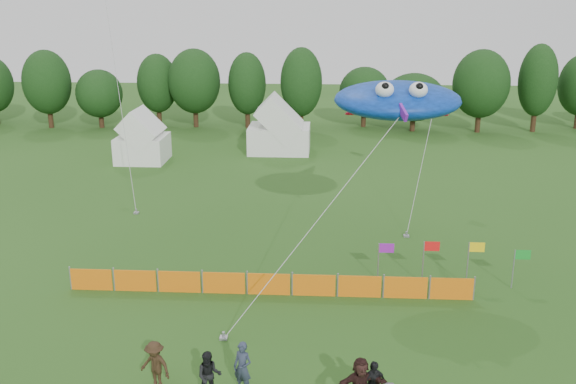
# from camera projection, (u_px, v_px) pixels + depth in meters

# --- Properties ---
(treeline) EXTENTS (104.57, 8.78, 8.36)m
(treeline) POSITION_uv_depth(u_px,v_px,m) (328.00, 87.00, 62.95)
(treeline) COLOR #382314
(treeline) RESTS_ON ground
(tent_left) EXTENTS (3.85, 3.85, 3.40)m
(tent_left) POSITION_uv_depth(u_px,v_px,m) (142.00, 140.00, 51.17)
(tent_left) COLOR white
(tent_left) RESTS_ON ground
(tent_right) EXTENTS (5.22, 4.18, 3.69)m
(tent_right) POSITION_uv_depth(u_px,v_px,m) (279.00, 130.00, 54.29)
(tent_right) COLOR white
(tent_right) RESTS_ON ground
(barrier_fence) EXTENTS (17.90, 0.06, 1.00)m
(barrier_fence) POSITION_uv_depth(u_px,v_px,m) (269.00, 284.00, 28.32)
(barrier_fence) COLOR orange
(barrier_fence) RESTS_ON ground
(flag_row) EXTENTS (6.73, 0.61, 2.10)m
(flag_row) POSITION_uv_depth(u_px,v_px,m) (449.00, 257.00, 29.10)
(flag_row) COLOR gray
(flag_row) RESTS_ON ground
(spectator_a) EXTENTS (0.78, 0.67, 1.82)m
(spectator_a) POSITION_uv_depth(u_px,v_px,m) (243.00, 368.00, 21.19)
(spectator_a) COLOR #293044
(spectator_a) RESTS_ON ground
(spectator_b) EXTENTS (0.91, 0.76, 1.70)m
(spectator_b) POSITION_uv_depth(u_px,v_px,m) (209.00, 376.00, 20.84)
(spectator_b) COLOR black
(spectator_b) RESTS_ON ground
(spectator_c) EXTENTS (1.30, 1.03, 1.75)m
(spectator_c) POSITION_uv_depth(u_px,v_px,m) (155.00, 366.00, 21.36)
(spectator_c) COLOR #302113
(spectator_c) RESTS_ON ground
(stingray_kite) EXTENTS (10.25, 15.26, 9.24)m
(stingray_kite) POSITION_uv_depth(u_px,v_px,m) (398.00, 99.00, 29.45)
(stingray_kite) COLOR blue
(stingray_kite) RESTS_ON ground
(small_kite_white) EXTENTS (3.18, 7.94, 7.30)m
(small_kite_white) POSITION_uv_depth(u_px,v_px,m) (429.00, 131.00, 39.07)
(small_kite_white) COLOR white
(small_kite_white) RESTS_ON ground
(small_kite_dark) EXTENTS (5.56, 12.10, 14.50)m
(small_kite_dark) POSITION_uv_depth(u_px,v_px,m) (115.00, 69.00, 43.37)
(small_kite_dark) COLOR black
(small_kite_dark) RESTS_ON ground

